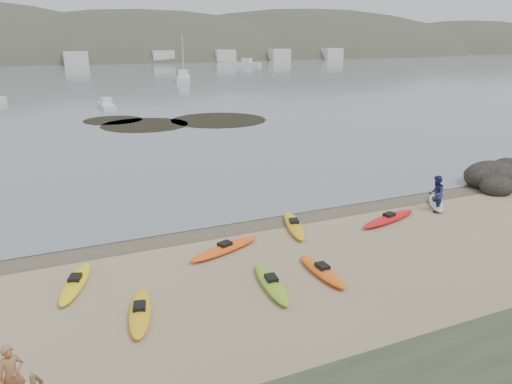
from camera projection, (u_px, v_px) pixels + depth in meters
name	position (u px, v px, depth m)	size (l,w,h in m)	color
ground	(256.00, 220.00, 25.00)	(600.00, 600.00, 0.00)	tan
wet_sand	(258.00, 222.00, 24.74)	(60.00, 60.00, 0.00)	brown
water	(41.00, 51.00, 285.72)	(1200.00, 1200.00, 0.00)	slate
kayaks	(283.00, 249.00, 21.23)	(20.81, 8.50, 0.34)	yellow
person_west	(12.00, 375.00, 12.35)	(0.61, 0.40, 1.68)	#AB6D44
person_east	(436.00, 194.00, 26.03)	(0.94, 0.73, 1.94)	navy
rock_cluster	(501.00, 181.00, 30.87)	(5.34, 3.93, 1.83)	black
kelp_mats	(175.00, 122.00, 53.20)	(18.88, 12.86, 0.04)	black
moored_boats	(92.00, 78.00, 99.75)	(97.79, 82.85, 1.32)	silver
far_hills	(154.00, 95.00, 213.82)	(550.00, 135.00, 80.00)	#384235
far_town	(79.00, 58.00, 152.77)	(199.00, 5.00, 4.00)	beige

